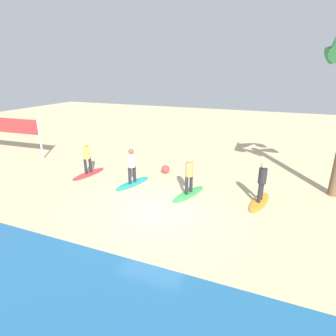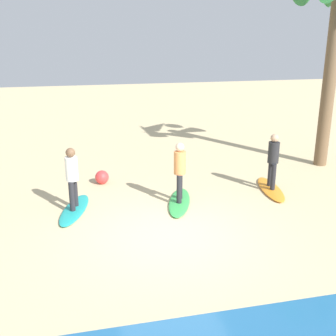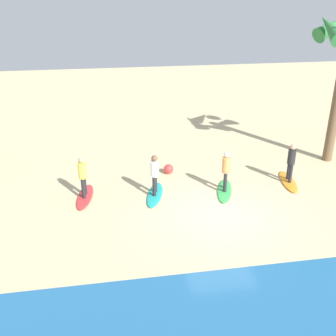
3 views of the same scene
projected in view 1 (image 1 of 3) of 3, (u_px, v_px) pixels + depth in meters
The scene contains 10 objects.
ground_plane at pixel (157, 210), 10.56m from camera, with size 60.00×60.00×0.00m, color #CCB789.
surfboard_orange at pixel (259, 202), 11.13m from camera, with size 2.10×0.56×0.09m, color orange.
surfer_orange at pixel (262, 179), 10.80m from camera, with size 0.32×0.45×1.64m.
surfboard_green at pixel (189, 194), 11.85m from camera, with size 2.10×0.56×0.09m, color green.
surfer_green at pixel (189, 172), 11.52m from camera, with size 0.32×0.44×1.64m.
surfboard_teal at pixel (133, 183), 12.96m from camera, with size 2.10×0.56×0.09m, color teal.
surfer_teal at pixel (132, 163), 12.63m from camera, with size 0.32×0.45×1.64m.
surfboard_red at pixel (89, 174), 14.17m from camera, with size 2.10×0.56×0.09m, color red.
surfer_red at pixel (87, 155), 13.84m from camera, with size 0.32×0.46×1.64m.
beach_ball at pixel (166, 169), 14.31m from camera, with size 0.43×0.43×0.43m, color #E53838.
Camera 1 is at (-3.92, 8.55, 5.09)m, focal length 29.23 mm.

